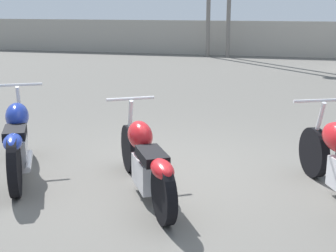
# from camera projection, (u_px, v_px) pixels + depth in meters

# --- Properties ---
(ground_plane) EXTENTS (60.00, 60.00, 0.00)m
(ground_plane) POSITION_uv_depth(u_px,v_px,m) (169.00, 178.00, 5.56)
(ground_plane) COLOR #5B5954
(fence_back) EXTENTS (40.00, 0.04, 1.37)m
(fence_back) POSITION_uv_depth(u_px,v_px,m) (253.00, 39.00, 18.44)
(fence_back) COLOR #9E998E
(fence_back) RESTS_ON ground_plane
(motorcycle_slot_0) EXTENTS (1.06, 1.83, 1.02)m
(motorcycle_slot_0) POSITION_uv_depth(u_px,v_px,m) (18.00, 140.00, 5.55)
(motorcycle_slot_0) COLOR black
(motorcycle_slot_0) RESTS_ON ground_plane
(motorcycle_slot_1) EXTENTS (1.16, 1.84, 0.95)m
(motorcycle_slot_1) POSITION_uv_depth(u_px,v_px,m) (146.00, 160.00, 4.98)
(motorcycle_slot_1) COLOR black
(motorcycle_slot_1) RESTS_ON ground_plane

